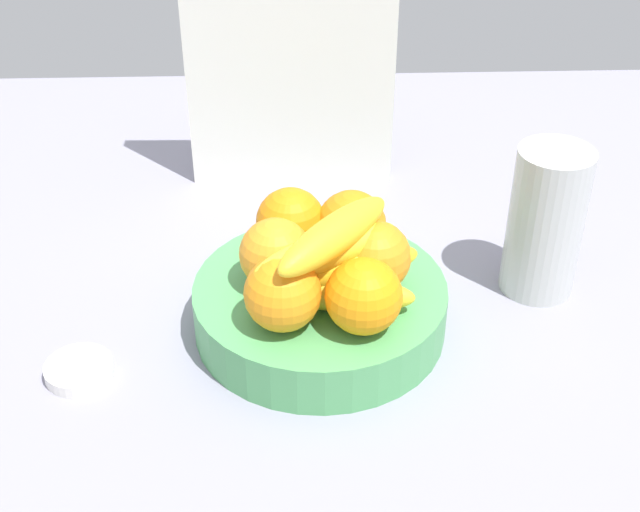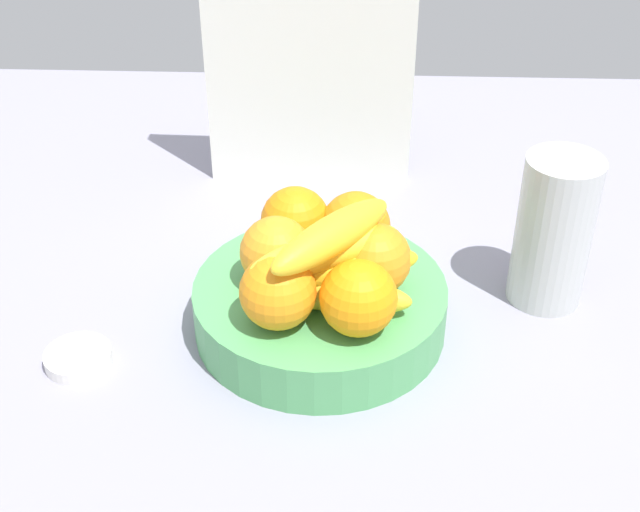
% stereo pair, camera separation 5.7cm
% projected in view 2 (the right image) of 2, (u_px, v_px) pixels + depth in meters
% --- Properties ---
extents(ground_plane, '(1.80, 1.40, 0.03)m').
position_uv_depth(ground_plane, '(332.00, 329.00, 1.01)').
color(ground_plane, gray).
extents(fruit_bowl, '(0.28, 0.28, 0.06)m').
position_uv_depth(fruit_bowl, '(320.00, 307.00, 0.97)').
color(fruit_bowl, '#4FA25D').
rests_on(fruit_bowl, ground_plane).
extents(orange_front_left, '(0.08, 0.08, 0.08)m').
position_uv_depth(orange_front_left, '(295.00, 221.00, 0.99)').
color(orange_front_left, orange).
rests_on(orange_front_left, fruit_bowl).
extents(orange_front_right, '(0.08, 0.08, 0.08)m').
position_uv_depth(orange_front_right, '(276.00, 252.00, 0.94)').
color(orange_front_right, orange).
rests_on(orange_front_right, fruit_bowl).
extents(orange_center, '(0.08, 0.08, 0.08)m').
position_uv_depth(orange_center, '(278.00, 292.00, 0.88)').
color(orange_center, orange).
rests_on(orange_center, fruit_bowl).
extents(orange_back_left, '(0.08, 0.08, 0.08)m').
position_uv_depth(orange_back_left, '(358.00, 298.00, 0.87)').
color(orange_back_left, orange).
rests_on(orange_back_left, fruit_bowl).
extents(orange_back_right, '(0.08, 0.08, 0.08)m').
position_uv_depth(orange_back_right, '(374.00, 259.00, 0.93)').
color(orange_back_right, orange).
rests_on(orange_back_right, fruit_bowl).
extents(orange_top_stack, '(0.08, 0.08, 0.08)m').
position_uv_depth(orange_top_stack, '(356.00, 226.00, 0.98)').
color(orange_top_stack, orange).
rests_on(orange_top_stack, fruit_bowl).
extents(banana_bunch, '(0.19, 0.16, 0.11)m').
position_uv_depth(banana_bunch, '(331.00, 262.00, 0.90)').
color(banana_bunch, yellow).
rests_on(banana_bunch, fruit_bowl).
extents(cutting_board, '(0.28, 0.02, 0.36)m').
position_uv_depth(cutting_board, '(309.00, 60.00, 1.16)').
color(cutting_board, white).
rests_on(cutting_board, ground_plane).
extents(thermos_tumbler, '(0.09, 0.09, 0.18)m').
position_uv_depth(thermos_tumbler, '(554.00, 231.00, 0.99)').
color(thermos_tumbler, beige).
rests_on(thermos_tumbler, ground_plane).
extents(jar_lid, '(0.07, 0.07, 0.01)m').
position_uv_depth(jar_lid, '(78.00, 358.00, 0.94)').
color(jar_lid, silver).
rests_on(jar_lid, ground_plane).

